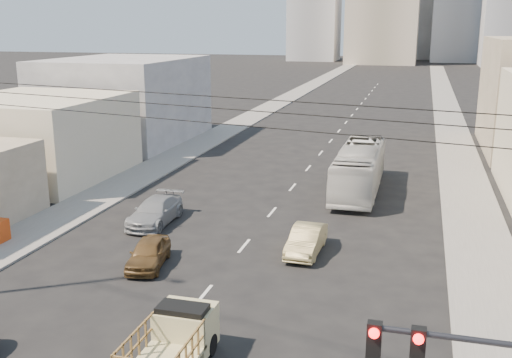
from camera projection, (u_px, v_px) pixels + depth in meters
The scene contains 13 objects.
sidewalk_left at pixel (277, 104), 86.25m from camera, with size 3.50×180.00×0.12m, color slate.
sidewalk_right at pixel (447, 110), 80.18m from camera, with size 3.50×180.00×0.12m, color slate.
lane_dashes at pixel (343, 126), 67.36m from camera, with size 0.15×104.00×0.01m.
flatbed_pickup at pixel (173, 340), 19.60m from camera, with size 1.95×4.41×1.90m.
city_bus at pixel (359, 169), 40.72m from camera, with size 2.67×11.42×3.18m, color beige.
sedan_brown at pixel (149, 253), 28.25m from camera, with size 1.54×3.82×1.30m, color brown.
sedan_tan at pixel (306, 240), 29.87m from camera, with size 1.43×4.11×1.35m, color tan.
sedan_grey at pixel (155, 211), 34.33m from camera, with size 2.01×4.95×1.44m, color gray.
overhead_wires at pixel (118, 102), 17.06m from camera, with size 23.01×5.02×0.72m.
bldg_left_mid at pixel (37, 137), 44.46m from camera, with size 11.00×12.00×6.00m, color beige.
bldg_left_far at pixel (125, 100), 58.33m from camera, with size 12.00×16.00×8.00m, color gray.
midrise_nw at pixel (315, 5), 188.34m from camera, with size 15.00×15.00×34.00m, color #979A9F.
midrise_east at pixel (511, 14), 160.64m from camera, with size 14.00×14.00×28.00m, color #979A9F.
Camera 1 is at (8.36, -13.90, 11.11)m, focal length 42.00 mm.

